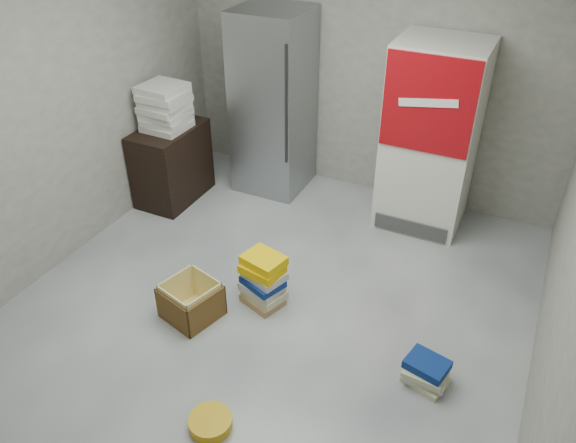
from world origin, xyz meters
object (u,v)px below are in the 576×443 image
(cardboard_box, at_px, (191,302))
(phonebook_stack_main, at_px, (263,280))
(coke_cooler, at_px, (431,137))
(wood_shelf, at_px, (172,164))
(steel_fridge, at_px, (273,103))

(cardboard_box, bearing_deg, phonebook_stack_main, 56.36)
(coke_cooler, bearing_deg, phonebook_stack_main, -114.64)
(coke_cooler, xyz_separation_m, cardboard_box, (-1.28, -2.19, -0.77))
(cardboard_box, bearing_deg, coke_cooler, 75.33)
(wood_shelf, height_order, phonebook_stack_main, wood_shelf)
(phonebook_stack_main, bearing_deg, steel_fridge, 128.97)
(coke_cooler, relative_size, wood_shelf, 2.25)
(coke_cooler, distance_m, cardboard_box, 2.65)
(steel_fridge, distance_m, phonebook_stack_main, 2.11)
(wood_shelf, relative_size, cardboard_box, 1.64)
(phonebook_stack_main, xyz_separation_m, cardboard_box, (-0.45, -0.39, -0.10))
(steel_fridge, bearing_deg, phonebook_stack_main, -65.62)
(coke_cooler, bearing_deg, steel_fridge, 179.82)
(steel_fridge, relative_size, coke_cooler, 1.06)
(coke_cooler, bearing_deg, cardboard_box, -120.19)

